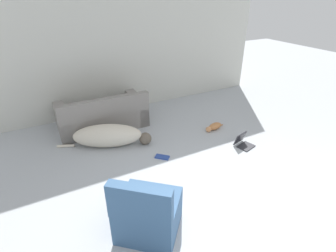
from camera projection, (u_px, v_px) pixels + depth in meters
The scene contains 7 objects.
wall_back at pixel (133, 47), 5.71m from camera, with size 6.45×0.06×2.78m.
couch at pixel (102, 116), 5.28m from camera, with size 1.72×0.94×0.74m.
dog at pixel (109, 136), 4.66m from camera, with size 1.61×0.87×0.41m.
cat at pixel (214, 127), 5.26m from camera, with size 0.50×0.24×0.12m.
laptop_open at pixel (243, 141), 4.73m from camera, with size 0.35×0.35×0.23m.
book_blue at pixel (162, 157), 4.41m from camera, with size 0.25×0.25×0.02m.
side_chair at pixel (148, 214), 2.95m from camera, with size 0.92×0.92×0.85m.
Camera 1 is at (-2.05, -0.92, 2.54)m, focal length 28.00 mm.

